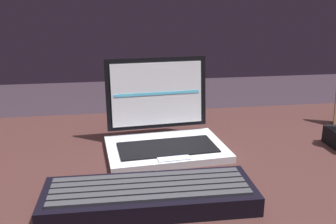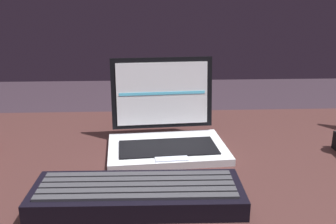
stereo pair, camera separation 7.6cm
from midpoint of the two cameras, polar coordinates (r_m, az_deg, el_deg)
The scene contains 3 objects.
desk at distance 0.83m, azimuth 6.69°, elevation -13.39°, with size 1.61×0.70×0.71m.
laptop_front at distance 0.83m, azimuth 2.26°, elevation -3.03°, with size 0.27×0.21×0.19m.
external_keyboard at distance 0.62m, azimuth -1.09°, elevation -12.56°, with size 0.34×0.12×0.04m.
Camera 2 is at (-0.09, -0.71, 1.03)m, focal length 39.82 mm.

